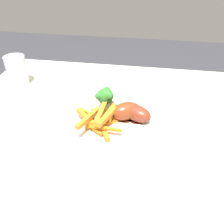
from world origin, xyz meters
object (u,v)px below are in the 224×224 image
at_px(chicken_drumstick_near, 135,113).
at_px(broccoli_floret_middle, 104,97).
at_px(fork, 41,174).
at_px(water_glass, 17,71).
at_px(dining_table, 110,157).
at_px(broccoli_floret_front, 105,96).
at_px(dinner_plate, 112,120).
at_px(chicken_drumstick_far, 125,111).
at_px(carrot_fries_pile, 99,119).

bearing_deg(chicken_drumstick_near, broccoli_floret_middle, 157.59).
bearing_deg(fork, chicken_drumstick_near, -85.09).
bearing_deg(fork, water_glass, -13.85).
bearing_deg(water_glass, dining_table, -27.25).
bearing_deg(broccoli_floret_front, broccoli_floret_middle, 127.21).
bearing_deg(broccoli_floret_middle, dining_table, -67.47).
bearing_deg(dinner_plate, fork, -119.03).
bearing_deg(chicken_drumstick_far, dinner_plate, -175.85).
xyz_separation_m(dining_table, chicken_drumstick_near, (0.07, 0.02, 0.15)).
distance_m(carrot_fries_pile, fork, 0.20).
bearing_deg(chicken_drumstick_far, broccoli_floret_middle, 147.22).
relative_size(carrot_fries_pile, chicken_drumstick_near, 1.03).
height_order(dinner_plate, carrot_fries_pile, carrot_fries_pile).
xyz_separation_m(dinner_plate, fork, (-0.12, -0.21, -0.00)).
height_order(dining_table, chicken_drumstick_near, chicken_drumstick_near).
bearing_deg(dining_table, dinner_plate, 70.57).
bearing_deg(dinner_plate, chicken_drumstick_near, 4.85).
bearing_deg(carrot_fries_pile, dining_table, 49.10).
relative_size(carrot_fries_pile, chicken_drumstick_far, 1.06).
relative_size(dinner_plate, broccoli_floret_middle, 3.91).
xyz_separation_m(dining_table, broccoli_floret_front, (-0.02, 0.05, 0.18)).
xyz_separation_m(broccoli_floret_middle, chicken_drumstick_near, (0.09, -0.04, -0.02)).
relative_size(dining_table, chicken_drumstick_near, 6.94).
xyz_separation_m(dining_table, dinner_plate, (0.01, 0.01, 0.13)).
bearing_deg(carrot_fries_pile, chicken_drumstick_near, 27.09).
distance_m(chicken_drumstick_near, water_glass, 0.45).
height_order(broccoli_floret_middle, chicken_drumstick_near, broccoli_floret_middle).
relative_size(broccoli_floret_front, broccoli_floret_middle, 1.07).
xyz_separation_m(chicken_drumstick_near, fork, (-0.18, -0.22, -0.03)).
relative_size(dining_table, chicken_drumstick_far, 7.11).
relative_size(dinner_plate, broccoli_floret_front, 3.66).
bearing_deg(broccoli_floret_middle, carrot_fries_pile, -89.29).
bearing_deg(water_glass, broccoli_floret_front, -21.15).
relative_size(chicken_drumstick_far, water_glass, 1.26).
height_order(carrot_fries_pile, chicken_drumstick_far, chicken_drumstick_far).
height_order(dinner_plate, fork, dinner_plate).
distance_m(broccoli_floret_front, carrot_fries_pile, 0.08).
bearing_deg(dining_table, broccoli_floret_middle, 112.53).
bearing_deg(chicken_drumstick_near, chicken_drumstick_far, -174.33).
bearing_deg(chicken_drumstick_far, chicken_drumstick_near, 5.67).
xyz_separation_m(broccoli_floret_middle, fork, (-0.09, -0.26, -0.05)).
bearing_deg(dining_table, chicken_drumstick_far, 23.57).
bearing_deg(broccoli_floret_front, chicken_drumstick_near, -20.67).
distance_m(chicken_drumstick_near, fork, 0.29).
bearing_deg(fork, chicken_drumstick_far, -80.76).
distance_m(broccoli_floret_front, fork, 0.27).
relative_size(dining_table, water_glass, 8.96).
distance_m(dining_table, fork, 0.26).
relative_size(broccoli_floret_middle, water_glass, 0.62).
height_order(dining_table, broccoli_floret_middle, broccoli_floret_middle).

